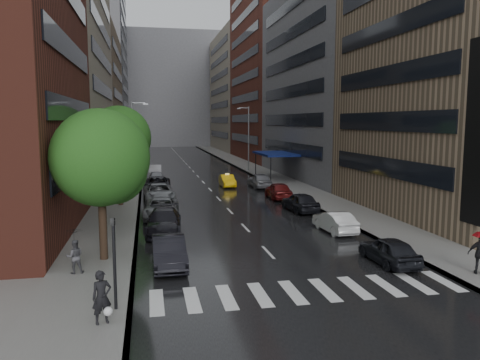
# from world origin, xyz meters

# --- Properties ---
(ground) EXTENTS (220.00, 220.00, 0.00)m
(ground) POSITION_xyz_m (0.00, 0.00, 0.00)
(ground) COLOR gray
(ground) RESTS_ON ground
(road) EXTENTS (14.00, 140.00, 0.01)m
(road) POSITION_xyz_m (0.00, 50.00, 0.01)
(road) COLOR black
(road) RESTS_ON ground
(sidewalk_left) EXTENTS (4.00, 140.00, 0.15)m
(sidewalk_left) POSITION_xyz_m (-9.00, 50.00, 0.07)
(sidewalk_left) COLOR gray
(sidewalk_left) RESTS_ON ground
(sidewalk_right) EXTENTS (4.00, 140.00, 0.15)m
(sidewalk_right) POSITION_xyz_m (9.00, 50.00, 0.07)
(sidewalk_right) COLOR gray
(sidewalk_right) RESTS_ON ground
(crosswalk) EXTENTS (13.15, 2.80, 0.01)m
(crosswalk) POSITION_xyz_m (0.20, -2.00, 0.01)
(crosswalk) COLOR silver
(crosswalk) RESTS_ON ground
(buildings_left) EXTENTS (8.00, 108.00, 38.00)m
(buildings_left) POSITION_xyz_m (-15.00, 58.79, 15.99)
(buildings_left) COLOR maroon
(buildings_left) RESTS_ON ground
(buildings_right) EXTENTS (8.05, 109.10, 36.00)m
(buildings_right) POSITION_xyz_m (15.00, 56.70, 15.03)
(buildings_right) COLOR #937A5B
(buildings_right) RESTS_ON ground
(building_far) EXTENTS (40.00, 14.00, 32.00)m
(building_far) POSITION_xyz_m (0.00, 118.00, 16.00)
(building_far) COLOR slate
(building_far) RESTS_ON ground
(tree_near) EXTENTS (4.85, 4.85, 7.73)m
(tree_near) POSITION_xyz_m (-8.60, 3.97, 5.29)
(tree_near) COLOR #382619
(tree_near) RESTS_ON ground
(tree_mid) EXTENTS (5.25, 5.25, 8.37)m
(tree_mid) POSITION_xyz_m (-8.60, 19.77, 5.72)
(tree_mid) COLOR #382619
(tree_mid) RESTS_ON ground
(tree_far) EXTENTS (4.53, 4.53, 7.22)m
(tree_far) POSITION_xyz_m (-8.60, 31.62, 4.94)
(tree_far) COLOR #382619
(tree_far) RESTS_ON ground
(taxi) EXTENTS (1.39, 3.96, 1.30)m
(taxi) POSITION_xyz_m (2.13, 29.79, 0.65)
(taxi) COLOR #EFB60C
(taxi) RESTS_ON ground
(parked_cars_left) EXTENTS (2.87, 42.96, 1.56)m
(parked_cars_left) POSITION_xyz_m (-5.40, 20.80, 0.76)
(parked_cars_left) COLOR black
(parked_cars_left) RESTS_ON ground
(parked_cars_right) EXTENTS (2.14, 31.97, 1.59)m
(parked_cars_right) POSITION_xyz_m (5.40, 16.25, 0.75)
(parked_cars_right) COLOR black
(parked_cars_right) RESTS_ON ground
(ped_bag_walker) EXTENTS (0.79, 0.66, 1.86)m
(ped_bag_walker) POSITION_xyz_m (-7.96, -3.91, 1.06)
(ped_bag_walker) COLOR black
(ped_bag_walker) RESTS_ON sidewalk_left
(ped_black_umbrella) EXTENTS (0.96, 0.98, 2.09)m
(ped_black_umbrella) POSITION_xyz_m (-9.69, 1.89, 1.40)
(ped_black_umbrella) COLOR #48474C
(ped_black_umbrella) RESTS_ON sidewalk_left
(traffic_light) EXTENTS (0.18, 0.15, 3.45)m
(traffic_light) POSITION_xyz_m (-7.60, -2.72, 2.23)
(traffic_light) COLOR black
(traffic_light) RESTS_ON sidewalk_left
(street_lamp_left) EXTENTS (1.74, 0.22, 9.00)m
(street_lamp_left) POSITION_xyz_m (-7.72, 30.00, 4.89)
(street_lamp_left) COLOR gray
(street_lamp_left) RESTS_ON sidewalk_left
(street_lamp_right) EXTENTS (1.74, 0.22, 9.00)m
(street_lamp_right) POSITION_xyz_m (7.72, 45.00, 4.89)
(street_lamp_right) COLOR gray
(street_lamp_right) RESTS_ON sidewalk_right
(awning) EXTENTS (4.00, 8.00, 3.12)m
(awning) POSITION_xyz_m (8.98, 35.00, 3.13)
(awning) COLOR navy
(awning) RESTS_ON sidewalk_right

